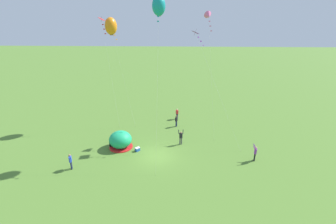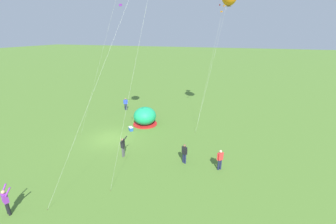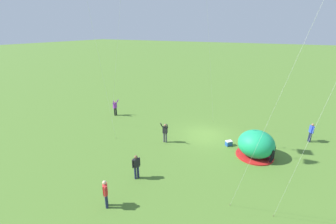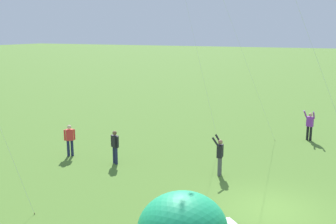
{
  "view_description": "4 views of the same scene",
  "coord_description": "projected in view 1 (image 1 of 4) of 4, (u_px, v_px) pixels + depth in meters",
  "views": [
    {
      "loc": [
        2.61,
        -21.94,
        13.75
      ],
      "look_at": [
        0.94,
        5.48,
        3.27
      ],
      "focal_mm": 24.0,
      "sensor_mm": 36.0,
      "label": 1
    },
    {
      "loc": [
        17.75,
        12.08,
        10.25
      ],
      "look_at": [
        -1.31,
        5.62,
        3.09
      ],
      "focal_mm": 24.0,
      "sensor_mm": 36.0,
      "label": 2
    },
    {
      "loc": [
        -5.52,
        18.28,
        9.32
      ],
      "look_at": [
        3.5,
        0.73,
        1.97
      ],
      "focal_mm": 24.0,
      "sensor_mm": 36.0,
      "label": 3
    },
    {
      "loc": [
        -14.1,
        -2.34,
        6.63
      ],
      "look_at": [
        2.48,
        5.43,
        2.83
      ],
      "focal_mm": 42.0,
      "sensor_mm": 36.0,
      "label": 4
    }
  ],
  "objects": [
    {
      "name": "ground_plane",
      "position": [
        157.0,
        156.0,
        25.51
      ],
      "size": [
        300.0,
        300.0,
        0.0
      ],
      "primitive_type": "plane",
      "color": "#517A2D"
    },
    {
      "name": "person_watching_sky",
      "position": [
        177.0,
        113.0,
        35.34
      ],
      "size": [
        0.43,
        0.46,
        1.72
      ],
      "color": "#1E2347",
      "rests_on": "ground"
    },
    {
      "name": "popup_tent",
      "position": [
        120.0,
        140.0,
        26.98
      ],
      "size": [
        2.81,
        2.81,
        2.1
      ],
      "color": "#1EAD6B",
      "rests_on": "ground"
    },
    {
      "name": "kite_red",
      "position": [
        103.0,
        25.0,
        29.82
      ],
      "size": [
        2.26,
        2.51,
        15.02
      ],
      "color": "silver",
      "rests_on": "ground"
    },
    {
      "name": "cooler_box",
      "position": [
        138.0,
        149.0,
        26.44
      ],
      "size": [
        0.63,
        0.64,
        0.44
      ],
      "color": "#2659B2",
      "rests_on": "ground"
    },
    {
      "name": "kite_teal",
      "position": [
        159.0,
        6.0,
        22.67
      ],
      "size": [
        1.37,
        7.26,
        16.66
      ],
      "color": "silver",
      "rests_on": "ground"
    },
    {
      "name": "person_center_field",
      "position": [
        71.0,
        161.0,
        22.84
      ],
      "size": [
        0.36,
        0.56,
        1.72
      ],
      "color": "#1E2347",
      "rests_on": "ground"
    },
    {
      "name": "person_far_back",
      "position": [
        176.0,
        120.0,
        32.67
      ],
      "size": [
        0.39,
        0.54,
        1.72
      ],
      "color": "#1E2347",
      "rests_on": "ground"
    },
    {
      "name": "kite_orange",
      "position": [
        111.0,
        26.0,
        30.28
      ],
      "size": [
        3.85,
        2.98,
        14.94
      ],
      "color": "silver",
      "rests_on": "ground"
    },
    {
      "name": "person_arms_raised",
      "position": [
        255.0,
        152.0,
        24.28
      ],
      "size": [
        0.58,
        0.7,
        1.89
      ],
      "color": "black",
      "rests_on": "ground"
    },
    {
      "name": "kite_pink",
      "position": [
        209.0,
        16.0,
        27.05
      ],
      "size": [
        1.92,
        4.1,
        15.53
      ],
      "color": "silver",
      "rests_on": "ground"
    },
    {
      "name": "kite_purple",
      "position": [
        198.0,
        37.0,
        25.71
      ],
      "size": [
        6.14,
        4.4,
        13.5
      ],
      "color": "silver",
      "rests_on": "ground"
    },
    {
      "name": "person_flying_kite",
      "position": [
        181.0,
        137.0,
        27.68
      ],
      "size": [
        0.68,
        0.5,
        1.89
      ],
      "color": "#4C4C51",
      "rests_on": "ground"
    }
  ]
}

